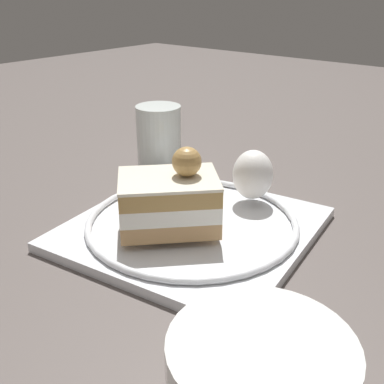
{
  "coord_description": "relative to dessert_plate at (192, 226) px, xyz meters",
  "views": [
    {
      "loc": [
        -0.25,
        0.31,
        0.24
      ],
      "look_at": [
        0.03,
        -0.03,
        0.05
      ],
      "focal_mm": 43.93,
      "sensor_mm": 36.0,
      "label": 1
    }
  ],
  "objects": [
    {
      "name": "ground_plane",
      "position": [
        -0.03,
        0.03,
        -0.01
      ],
      "size": [
        2.4,
        2.4,
        0.0
      ],
      "primitive_type": "plane",
      "color": "#584F4B"
    },
    {
      "name": "dessert_plate",
      "position": [
        0.0,
        0.0,
        0.0
      ],
      "size": [
        0.26,
        0.26,
        0.02
      ],
      "color": "white",
      "rests_on": "ground_plane"
    },
    {
      "name": "whipped_cream_dollop",
      "position": [
        -0.02,
        -0.08,
        0.04
      ],
      "size": [
        0.05,
        0.05,
        0.06
      ],
      "primitive_type": "ellipsoid",
      "color": "white",
      "rests_on": "dessert_plate"
    },
    {
      "name": "drink_glass_far",
      "position": [
        0.16,
        -0.12,
        0.03
      ],
      "size": [
        0.06,
        0.06,
        0.09
      ],
      "color": "white",
      "rests_on": "ground_plane"
    },
    {
      "name": "fork",
      "position": [
        0.08,
        -0.04,
        0.01
      ],
      "size": [
        0.08,
        0.1,
        0.0
      ],
      "color": "silver",
      "rests_on": "dessert_plate"
    },
    {
      "name": "cake_slice",
      "position": [
        0.01,
        0.02,
        0.04
      ],
      "size": [
        0.12,
        0.12,
        0.08
      ],
      "color": "tan",
      "rests_on": "dessert_plate"
    }
  ]
}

